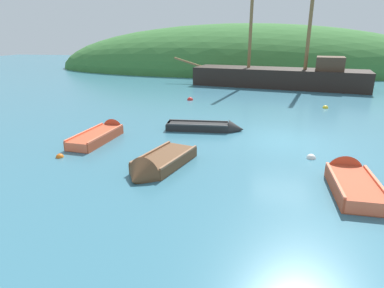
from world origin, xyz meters
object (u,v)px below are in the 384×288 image
at_px(rowboat_outer_left, 350,182).
at_px(buoy_white, 311,158).
at_px(rowboat_center, 103,135).
at_px(buoy_red, 190,100).
at_px(buoy_yellow, 325,108).
at_px(rowboat_far, 209,128).
at_px(buoy_orange, 60,157).
at_px(sailing_ship, 280,80).
at_px(rowboat_outer_right, 157,166).

distance_m(rowboat_outer_left, buoy_white, 2.43).
bearing_deg(rowboat_center, buoy_red, -7.42).
bearing_deg(buoy_yellow, buoy_white, -103.21).
bearing_deg(rowboat_center, rowboat_far, -59.91).
relative_size(rowboat_outer_left, buoy_orange, 10.85).
bearing_deg(buoy_white, rowboat_outer_left, -71.12).
height_order(sailing_ship, rowboat_center, sailing_ship).
bearing_deg(buoy_white, sailing_ship, 90.41).
bearing_deg(buoy_red, rowboat_outer_left, -59.59).
bearing_deg(rowboat_center, buoy_white, -91.28).
relative_size(rowboat_center, buoy_yellow, 10.39).
height_order(buoy_red, buoy_white, buoy_red).
bearing_deg(rowboat_outer_left, buoy_red, 31.00).
relative_size(rowboat_outer_left, rowboat_center, 0.85).
height_order(rowboat_outer_left, buoy_orange, rowboat_outer_left).
distance_m(rowboat_far, buoy_red, 7.88).
distance_m(rowboat_outer_left, rowboat_outer_right, 6.13).
xyz_separation_m(rowboat_outer_left, buoy_yellow, (1.45, 11.81, -0.15)).
relative_size(buoy_red, buoy_white, 1.23).
height_order(buoy_white, buoy_yellow, buoy_yellow).
distance_m(sailing_ship, rowboat_outer_right, 21.18).
bearing_deg(rowboat_outer_right, rowboat_outer_left, 104.72).
relative_size(rowboat_center, buoy_white, 10.97).
bearing_deg(sailing_ship, buoy_yellow, 115.06).
distance_m(rowboat_far, rowboat_center, 4.96).
bearing_deg(buoy_orange, buoy_red, 78.23).
xyz_separation_m(rowboat_far, buoy_white, (4.32, -3.05, -0.11)).
relative_size(rowboat_outer_left, buoy_red, 7.54).
bearing_deg(rowboat_outer_right, rowboat_far, -175.25).
relative_size(buoy_orange, buoy_yellow, 0.81).
bearing_deg(buoy_yellow, rowboat_outer_left, -97.00).
bearing_deg(rowboat_far, buoy_white, -39.38).
height_order(rowboat_center, buoy_yellow, rowboat_center).
distance_m(rowboat_center, buoy_orange, 2.67).
xyz_separation_m(rowboat_outer_right, buoy_yellow, (7.58, 11.69, -0.13)).
relative_size(buoy_white, buoy_yellow, 0.95).
distance_m(sailing_ship, buoy_white, 18.36).
bearing_deg(buoy_orange, buoy_white, 10.43).
distance_m(rowboat_outer_right, buoy_orange, 3.98).
height_order(sailing_ship, rowboat_far, sailing_ship).
distance_m(rowboat_outer_left, rowboat_far, 7.39).
bearing_deg(buoy_orange, rowboat_far, 43.70).
bearing_deg(rowboat_outer_right, buoy_yellow, 162.89).
distance_m(rowboat_center, buoy_white, 8.85).
xyz_separation_m(buoy_orange, buoy_white, (9.30, 1.71, 0.00)).
bearing_deg(buoy_orange, rowboat_outer_right, -6.58).
bearing_deg(buoy_orange, rowboat_outer_left, -3.28).
relative_size(sailing_ship, buoy_white, 51.95).
height_order(rowboat_outer_left, rowboat_far, rowboat_outer_left).
height_order(rowboat_far, buoy_white, rowboat_far).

